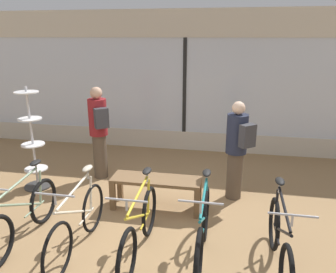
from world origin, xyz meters
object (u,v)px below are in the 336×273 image
(bicycle_center, at_px, (140,229))
(display_bench, at_px, (156,184))
(customer_near_rack, at_px, (99,130))
(bicycle_left, at_px, (78,223))
(bicycle_far_right, at_px, (280,244))
(customer_by_window, at_px, (237,148))
(bicycle_right, at_px, (203,232))
(bicycle_far_left, at_px, (23,216))
(accessory_rack, at_px, (33,148))

(bicycle_center, bearing_deg, display_bench, 92.83)
(bicycle_center, height_order, customer_near_rack, customer_near_rack)
(customer_near_rack, bearing_deg, bicycle_center, -57.65)
(bicycle_left, height_order, bicycle_far_right, bicycle_far_right)
(customer_by_window, bearing_deg, bicycle_right, -102.81)
(bicycle_right, distance_m, display_bench, 1.42)
(bicycle_right, xyz_separation_m, bicycle_far_right, (0.88, -0.03, -0.02))
(bicycle_far_left, relative_size, bicycle_center, 1.00)
(bicycle_far_left, distance_m, customer_near_rack, 2.25)
(bicycle_center, height_order, bicycle_far_right, same)
(display_bench, xyz_separation_m, customer_near_rack, (-1.31, 0.97, 0.53))
(bicycle_right, relative_size, display_bench, 1.23)
(bicycle_far_left, distance_m, bicycle_left, 0.80)
(bicycle_center, bearing_deg, bicycle_far_left, 179.97)
(bicycle_left, bearing_deg, customer_by_window, 42.70)
(bicycle_right, xyz_separation_m, customer_near_rack, (-2.13, 2.13, 0.55))
(bicycle_center, xyz_separation_m, accessory_rack, (-2.35, 1.54, 0.37))
(bicycle_far_left, xyz_separation_m, bicycle_center, (1.59, -0.00, 0.01))
(bicycle_far_left, relative_size, bicycle_far_right, 1.01)
(bicycle_far_left, height_order, accessory_rack, accessory_rack)
(bicycle_right, relative_size, customer_by_window, 1.04)
(bicycle_far_left, height_order, bicycle_right, bicycle_right)
(bicycle_far_left, xyz_separation_m, accessory_rack, (-0.76, 1.54, 0.38))
(customer_by_window, bearing_deg, customer_near_rack, 171.23)
(accessory_rack, bearing_deg, bicycle_far_left, -63.76)
(customer_by_window, bearing_deg, bicycle_left, -137.30)
(bicycle_center, relative_size, accessory_rack, 0.92)
(bicycle_right, bearing_deg, bicycle_far_right, -2.19)
(bicycle_left, bearing_deg, bicycle_right, 2.55)
(bicycle_left, relative_size, accessory_rack, 0.90)
(bicycle_left, height_order, accessory_rack, accessory_rack)
(bicycle_right, bearing_deg, customer_near_rack, 135.11)
(display_bench, height_order, customer_by_window, customer_by_window)
(bicycle_far_right, distance_m, display_bench, 2.08)
(accessory_rack, relative_size, customer_by_window, 1.11)
(bicycle_center, distance_m, bicycle_right, 0.77)
(bicycle_far_right, xyz_separation_m, accessory_rack, (-4.00, 1.54, 0.37))
(bicycle_center, bearing_deg, customer_by_window, 56.71)
(bicycle_right, xyz_separation_m, display_bench, (-0.83, 1.16, 0.02))
(bicycle_left, xyz_separation_m, bicycle_far_right, (2.44, 0.04, -0.01))
(bicycle_right, distance_m, customer_by_window, 1.85)
(bicycle_right, bearing_deg, customer_by_window, 77.19)
(bicycle_far_left, relative_size, bicycle_left, 1.03)
(accessory_rack, relative_size, display_bench, 1.31)
(display_bench, bearing_deg, bicycle_center, -87.17)
(bicycle_far_left, distance_m, bicycle_far_right, 3.24)
(accessory_rack, bearing_deg, customer_near_rack, 32.06)
(bicycle_right, height_order, customer_by_window, customer_by_window)
(bicycle_left, xyz_separation_m, customer_near_rack, (-0.57, 2.19, 0.57))
(bicycle_far_left, xyz_separation_m, bicycle_left, (0.80, -0.04, 0.02))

